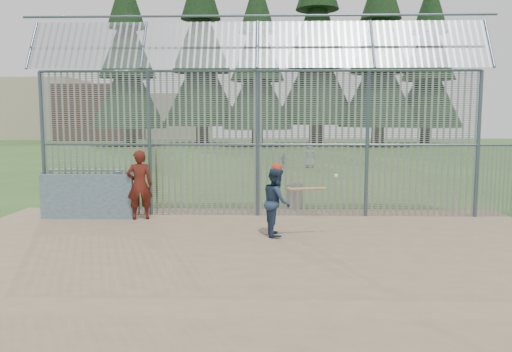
{
  "coord_description": "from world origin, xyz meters",
  "views": [
    {
      "loc": [
        0.37,
        -10.22,
        2.7
      ],
      "look_at": [
        0.0,
        2.0,
        1.3
      ],
      "focal_mm": 35.0,
      "sensor_mm": 36.0,
      "label": 1
    }
  ],
  "objects_px": {
    "onlooker": "(140,185)",
    "trash_can": "(295,196)",
    "batter": "(276,202)",
    "bleacher": "(83,179)",
    "dugout_wall": "(86,197)"
  },
  "relations": [
    {
      "from": "dugout_wall",
      "to": "batter",
      "type": "height_order",
      "value": "batter"
    },
    {
      "from": "batter",
      "to": "bleacher",
      "type": "bearing_deg",
      "value": 39.34
    },
    {
      "from": "trash_can",
      "to": "bleacher",
      "type": "relative_size",
      "value": 0.27
    },
    {
      "from": "dugout_wall",
      "to": "bleacher",
      "type": "xyz_separation_m",
      "value": [
        -2.31,
        5.77,
        -0.21
      ]
    },
    {
      "from": "batter",
      "to": "onlooker",
      "type": "relative_size",
      "value": 0.85
    },
    {
      "from": "batter",
      "to": "onlooker",
      "type": "distance_m",
      "value": 4.04
    },
    {
      "from": "onlooker",
      "to": "trash_can",
      "type": "xyz_separation_m",
      "value": [
        4.23,
        1.82,
        -0.57
      ]
    },
    {
      "from": "dugout_wall",
      "to": "bleacher",
      "type": "bearing_deg",
      "value": 111.8
    },
    {
      "from": "batter",
      "to": "bleacher",
      "type": "height_order",
      "value": "batter"
    },
    {
      "from": "dugout_wall",
      "to": "trash_can",
      "type": "xyz_separation_m",
      "value": [
        5.69,
        1.79,
        -0.24
      ]
    },
    {
      "from": "dugout_wall",
      "to": "onlooker",
      "type": "xyz_separation_m",
      "value": [
        1.46,
        -0.03,
        0.33
      ]
    },
    {
      "from": "batter",
      "to": "trash_can",
      "type": "bearing_deg",
      "value": -14.58
    },
    {
      "from": "onlooker",
      "to": "trash_can",
      "type": "bearing_deg",
      "value": -173.28
    },
    {
      "from": "batter",
      "to": "bleacher",
      "type": "relative_size",
      "value": 0.53
    },
    {
      "from": "onlooker",
      "to": "bleacher",
      "type": "bearing_deg",
      "value": -73.56
    }
  ]
}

